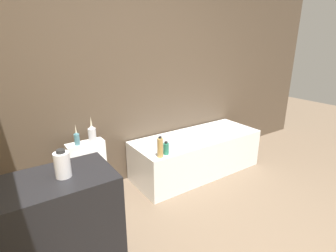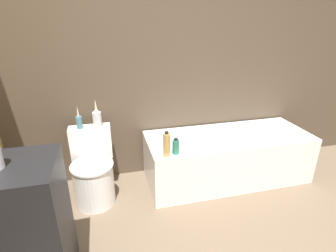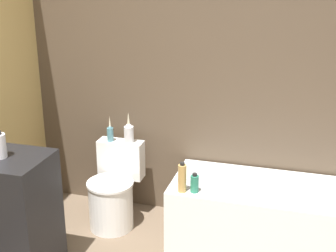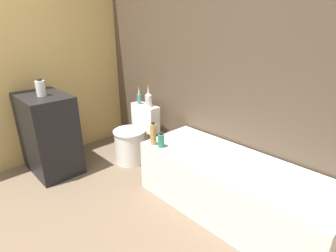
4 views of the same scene
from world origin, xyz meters
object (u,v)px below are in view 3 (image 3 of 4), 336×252
vase_silver (129,132)px  shampoo_bottle_tall (182,178)px  vase_gold (110,133)px  shampoo_bottle_short (195,184)px  bathtub (283,218)px  toilet (114,193)px

vase_silver → shampoo_bottle_tall: size_ratio=1.15×
vase_silver → vase_gold: bearing=-175.5°
shampoo_bottle_tall → shampoo_bottle_short: bearing=13.0°
bathtub → toilet: size_ratio=2.52×
shampoo_bottle_tall → bathtub: bearing=19.9°
bathtub → vase_gold: 1.53m
vase_silver → toilet: bearing=-114.0°
bathtub → vase_gold: size_ratio=7.72×
toilet → vase_silver: vase_silver is taller
shampoo_bottle_tall → shampoo_bottle_short: 0.10m
vase_silver → shampoo_bottle_tall: bearing=-36.6°
bathtub → toilet: 1.36m
vase_gold → shampoo_bottle_short: vase_gold is taller
toilet → shampoo_bottle_short: bearing=-16.6°
bathtub → shampoo_bottle_short: size_ratio=11.38×
toilet → vase_gold: vase_gold is taller
bathtub → shampoo_bottle_tall: bearing=-160.1°
vase_silver → shampoo_bottle_short: bearing=-31.4°
toilet → shampoo_bottle_tall: shampoo_bottle_tall is taller
toilet → shampoo_bottle_tall: 0.76m
shampoo_bottle_short → bathtub: bearing=20.8°
bathtub → shampoo_bottle_short: (-0.63, -0.24, 0.31)m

